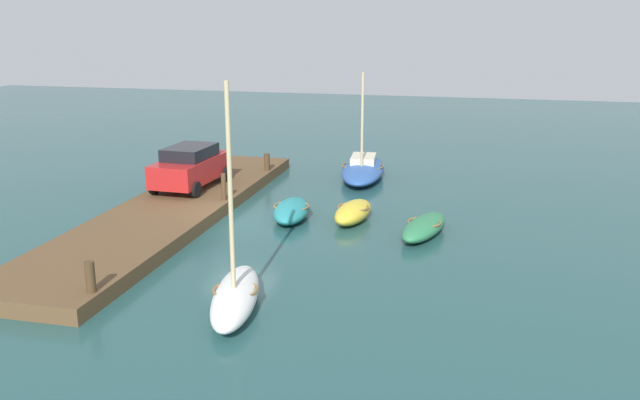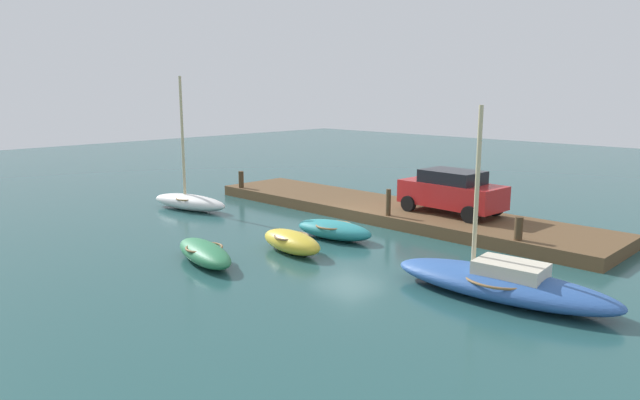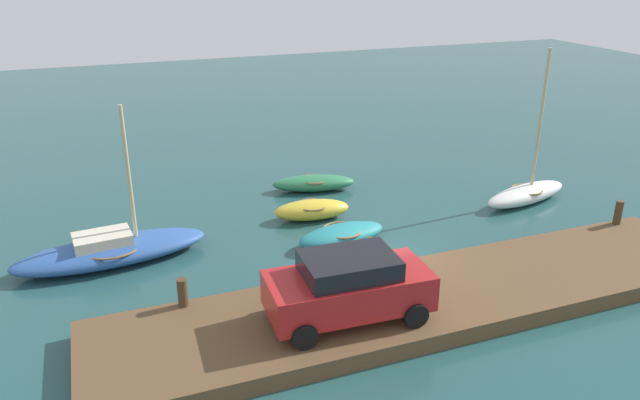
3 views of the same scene
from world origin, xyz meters
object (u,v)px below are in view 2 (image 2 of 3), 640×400
object	(u,v)px
rowboat_teal	(334,230)
parked_car	(452,191)
mooring_post_mid_west	(388,202)
rowboat_white	(189,201)
sailboat_blue	(502,282)
dinghy_yellow	(291,242)
rowboat_green	(204,253)
mooring_post_west	(519,228)
mooring_post_mid_east	(241,180)

from	to	relation	value
rowboat_teal	parked_car	bearing A→B (deg)	-118.54
mooring_post_mid_west	parked_car	size ratio (longest dim) A/B	0.25
rowboat_white	sailboat_blue	bearing A→B (deg)	165.43
sailboat_blue	mooring_post_mid_west	size ratio (longest dim) A/B	5.82
dinghy_yellow	parked_car	xyz separation A→B (m)	(-1.66, -7.19, 1.01)
rowboat_green	rowboat_teal	distance (m)	5.11
rowboat_white	rowboat_teal	distance (m)	8.23
rowboat_white	parked_car	distance (m)	11.61
rowboat_green	mooring_post_west	xyz separation A→B (m)	(-6.57, -7.85, 0.54)
sailboat_blue	rowboat_teal	size ratio (longest dim) A/B	1.87
rowboat_green	mooring_post_mid_east	distance (m)	11.35
mooring_post_mid_west	parked_car	world-z (taller)	parked_car
mooring_post_mid_west	sailboat_blue	bearing A→B (deg)	148.89
rowboat_white	mooring_post_west	distance (m)	14.37
sailboat_blue	parked_car	size ratio (longest dim) A/B	1.46
sailboat_blue	mooring_post_mid_west	distance (m)	8.19
mooring_post_mid_west	parked_car	bearing A→B (deg)	-127.23
dinghy_yellow	mooring_post_mid_east	bearing A→B (deg)	-21.78
rowboat_white	mooring_post_west	xyz separation A→B (m)	(-13.89, -3.64, 0.44)
rowboat_teal	mooring_post_mid_east	world-z (taller)	mooring_post_mid_east
dinghy_yellow	parked_car	distance (m)	7.45
sailboat_blue	dinghy_yellow	bearing A→B (deg)	1.87
dinghy_yellow	mooring_post_mid_east	world-z (taller)	mooring_post_mid_east
rowboat_teal	mooring_post_mid_west	distance (m)	2.90
rowboat_green	sailboat_blue	xyz separation A→B (m)	(-8.17, -3.63, 0.10)
parked_car	mooring_post_west	bearing A→B (deg)	154.24
sailboat_blue	mooring_post_mid_east	xyz separation A→B (m)	(16.35, -4.22, 0.46)
dinghy_yellow	mooring_post_west	size ratio (longest dim) A/B	3.72
rowboat_green	dinghy_yellow	world-z (taller)	dinghy_yellow
rowboat_green	sailboat_blue	distance (m)	8.94
mooring_post_west	mooring_post_mid_west	distance (m)	5.40
rowboat_white	rowboat_green	bearing A→B (deg)	137.70
rowboat_teal	mooring_post_west	size ratio (longest dim) A/B	4.21
sailboat_blue	parked_car	distance (m)	8.36
rowboat_teal	mooring_post_mid_west	size ratio (longest dim) A/B	3.12
dinghy_yellow	mooring_post_mid_west	xyz separation A→B (m)	(-0.09, -5.12, 0.63)
mooring_post_mid_east	parked_car	distance (m)	11.14
parked_car	mooring_post_mid_east	bearing A→B (deg)	13.29
sailboat_blue	mooring_post_mid_west	xyz separation A→B (m)	(6.99, -4.22, 0.57)
mooring_post_west	parked_car	world-z (taller)	parked_car
dinghy_yellow	parked_car	bearing A→B (deg)	-95.84
rowboat_green	mooring_post_mid_east	xyz separation A→B (m)	(8.19, -7.85, 0.57)
sailboat_blue	parked_car	bearing A→B (deg)	-54.63
dinghy_yellow	rowboat_white	bearing A→B (deg)	-2.84
rowboat_teal	mooring_post_mid_west	bearing A→B (deg)	-103.75
rowboat_green	mooring_post_mid_west	xyz separation A→B (m)	(-1.17, -7.85, 0.67)
sailboat_blue	rowboat_white	bearing A→B (deg)	-7.54
mooring_post_mid_west	parked_car	xyz separation A→B (m)	(-1.57, -2.07, 0.38)
dinghy_yellow	sailboat_blue	world-z (taller)	sailboat_blue
mooring_post_mid_east	parked_car	size ratio (longest dim) A/B	0.20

